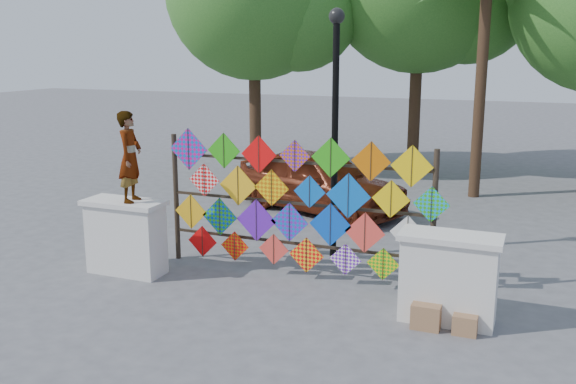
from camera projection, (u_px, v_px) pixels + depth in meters
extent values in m
plane|color=slate|center=(277.00, 290.00, 10.26)|extent=(80.00, 80.00, 0.00)
cube|color=white|center=(126.00, 239.00, 10.93)|extent=(1.30, 0.55, 1.20)
cube|color=white|center=(124.00, 203.00, 10.79)|extent=(1.40, 0.65, 0.08)
cube|color=white|center=(448.00, 281.00, 8.96)|extent=(1.30, 0.55, 1.20)
cube|color=white|center=(451.00, 237.00, 8.82)|extent=(1.40, 0.65, 0.08)
cylinder|color=black|center=(176.00, 197.00, 11.56)|extent=(0.09, 0.09, 2.30)
cylinder|color=black|center=(433.00, 223.00, 9.89)|extent=(0.09, 0.09, 2.30)
cube|color=black|center=(295.00, 243.00, 10.86)|extent=(4.60, 0.04, 0.04)
cube|color=black|center=(295.00, 203.00, 10.71)|extent=(4.60, 0.04, 0.04)
cube|color=black|center=(295.00, 162.00, 10.55)|extent=(4.60, 0.04, 0.04)
cube|color=blue|center=(189.00, 149.00, 11.19)|extent=(0.74, 0.01, 0.74)
cube|color=black|center=(188.00, 149.00, 11.18)|extent=(0.01, 0.01, 0.73)
cube|color=#2AA714|center=(224.00, 151.00, 10.94)|extent=(0.62, 0.01, 0.62)
cube|color=black|center=(224.00, 151.00, 10.93)|extent=(0.01, 0.01, 0.61)
cube|color=#F10A0B|center=(259.00, 154.00, 10.70)|extent=(0.64, 0.01, 0.64)
cube|color=black|center=(259.00, 155.00, 10.69)|extent=(0.01, 0.01, 0.63)
cube|color=#D16306|center=(295.00, 156.00, 10.47)|extent=(0.54, 0.01, 0.54)
cube|color=black|center=(295.00, 156.00, 10.46)|extent=(0.01, 0.01, 0.53)
cube|color=#2AA714|center=(331.00, 158.00, 10.24)|extent=(0.65, 0.01, 0.65)
cube|color=black|center=(330.00, 158.00, 10.23)|extent=(0.01, 0.01, 0.64)
cube|color=#D16306|center=(371.00, 161.00, 10.00)|extent=(0.64, 0.01, 0.64)
cube|color=black|center=(371.00, 162.00, 9.99)|extent=(0.01, 0.01, 0.63)
cube|color=yellow|center=(412.00, 166.00, 9.78)|extent=(0.66, 0.01, 0.66)
cube|color=black|center=(412.00, 167.00, 9.77)|extent=(0.01, 0.01, 0.65)
cube|color=white|center=(204.00, 180.00, 11.15)|extent=(0.59, 0.01, 0.59)
cube|color=black|center=(204.00, 180.00, 11.14)|extent=(0.01, 0.01, 0.58)
cube|color=yellow|center=(238.00, 186.00, 10.93)|extent=(0.70, 0.01, 0.70)
cube|color=black|center=(238.00, 186.00, 10.92)|extent=(0.01, 0.01, 0.69)
cube|color=yellow|center=(272.00, 188.00, 10.70)|extent=(0.62, 0.01, 0.62)
cube|color=black|center=(271.00, 188.00, 10.69)|extent=(0.01, 0.01, 0.61)
cube|color=blue|center=(310.00, 192.00, 10.46)|extent=(0.55, 0.01, 0.55)
cube|color=black|center=(309.00, 192.00, 10.44)|extent=(0.01, 0.01, 0.54)
cube|color=blue|center=(348.00, 196.00, 10.22)|extent=(0.74, 0.01, 0.74)
cube|color=black|center=(348.00, 196.00, 10.21)|extent=(0.01, 0.01, 0.73)
cube|color=yellow|center=(391.00, 199.00, 9.97)|extent=(0.61, 0.01, 0.61)
cube|color=black|center=(391.00, 199.00, 9.96)|extent=(0.01, 0.01, 0.60)
cube|color=#0E97E2|center=(431.00, 204.00, 9.75)|extent=(0.57, 0.01, 0.57)
cube|color=black|center=(431.00, 205.00, 9.74)|extent=(0.01, 0.01, 0.56)
cube|color=yellow|center=(191.00, 212.00, 11.34)|extent=(0.63, 0.01, 0.63)
cube|color=black|center=(191.00, 212.00, 11.33)|extent=(0.01, 0.01, 0.62)
cube|color=blue|center=(220.00, 217.00, 11.14)|extent=(0.67, 0.01, 0.67)
cube|color=black|center=(220.00, 217.00, 11.13)|extent=(0.01, 0.01, 0.66)
cube|color=#6019BD|center=(256.00, 220.00, 10.89)|extent=(0.74, 0.01, 0.74)
cube|color=black|center=(256.00, 220.00, 10.88)|extent=(0.01, 0.01, 0.72)
cube|color=blue|center=(289.00, 222.00, 10.66)|extent=(0.67, 0.01, 0.67)
cube|color=black|center=(289.00, 222.00, 10.65)|extent=(0.01, 0.01, 0.66)
cube|color=blue|center=(330.00, 225.00, 10.39)|extent=(0.72, 0.01, 0.72)
cube|color=black|center=(330.00, 225.00, 10.38)|extent=(0.01, 0.01, 0.71)
cube|color=#F44035|center=(365.00, 233.00, 10.20)|extent=(0.67, 0.01, 0.67)
cube|color=black|center=(365.00, 233.00, 10.19)|extent=(0.01, 0.01, 0.66)
cube|color=white|center=(408.00, 233.00, 9.94)|extent=(0.56, 0.01, 0.56)
cube|color=black|center=(407.00, 233.00, 9.93)|extent=(0.01, 0.01, 0.55)
cube|color=#F10A0B|center=(203.00, 241.00, 11.33)|extent=(0.57, 0.01, 0.57)
cube|color=black|center=(202.00, 241.00, 11.32)|extent=(0.01, 0.01, 0.56)
cube|color=#D16306|center=(235.00, 246.00, 11.10)|extent=(0.53, 0.01, 0.53)
cube|color=black|center=(235.00, 246.00, 11.09)|extent=(0.01, 0.01, 0.52)
cube|color=#F44035|center=(274.00, 249.00, 10.83)|extent=(0.54, 0.01, 0.54)
cube|color=black|center=(273.00, 249.00, 10.82)|extent=(0.01, 0.01, 0.53)
cube|color=#F10A0B|center=(306.00, 255.00, 10.62)|extent=(0.61, 0.01, 0.61)
cube|color=black|center=(306.00, 255.00, 10.61)|extent=(0.01, 0.01, 0.60)
cube|color=white|center=(345.00, 259.00, 10.38)|extent=(0.54, 0.01, 0.54)
cube|color=black|center=(345.00, 260.00, 10.37)|extent=(0.01, 0.01, 0.53)
cube|color=yellow|center=(383.00, 264.00, 10.15)|extent=(0.54, 0.01, 0.54)
cube|color=black|center=(383.00, 264.00, 10.14)|extent=(0.01, 0.01, 0.53)
cube|color=#D16306|center=(426.00, 270.00, 9.90)|extent=(0.59, 0.01, 0.59)
cube|color=black|center=(426.00, 270.00, 9.89)|extent=(0.01, 0.01, 0.58)
cylinder|color=#46301E|center=(255.00, 110.00, 19.62)|extent=(0.36, 0.36, 3.85)
sphere|color=#2A641F|center=(299.00, 9.00, 18.76)|extent=(3.64, 3.64, 3.64)
cylinder|color=#46301E|center=(415.00, 105.00, 19.76)|extent=(0.36, 0.36, 4.12)
cylinder|color=#46301E|center=(480.00, 90.00, 16.10)|extent=(0.28, 0.28, 5.50)
imported|color=#99999E|center=(130.00, 157.00, 10.55)|extent=(0.47, 0.62, 1.51)
imported|color=#5A200F|center=(320.00, 181.00, 15.05)|extent=(4.63, 3.11, 1.47)
cylinder|color=black|center=(335.00, 144.00, 11.50)|extent=(0.12, 0.12, 4.20)
sphere|color=black|center=(337.00, 16.00, 11.01)|extent=(0.28, 0.28, 0.28)
cube|color=olive|center=(427.00, 315.00, 8.87)|extent=(0.40, 0.35, 0.35)
cube|color=olive|center=(465.00, 324.00, 8.68)|extent=(0.33, 0.30, 0.27)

